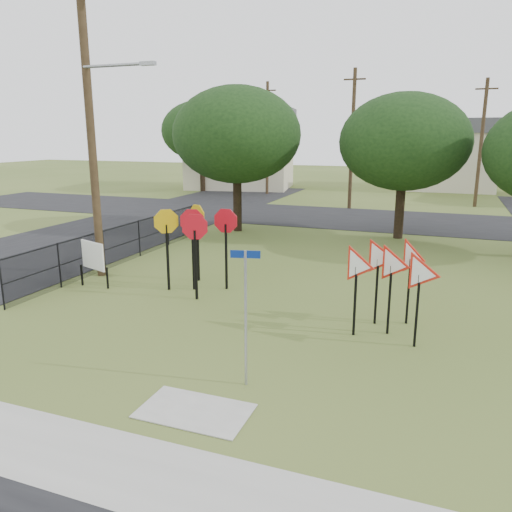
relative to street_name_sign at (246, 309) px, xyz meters
The scene contains 19 objects.
ground 2.02m from the street_name_sign, 113.75° to the left, with size 140.00×140.00×0.00m, color #475C22.
sidewalk 3.49m from the street_name_sign, 99.22° to the right, with size 30.00×1.60×0.02m, color #A09E97.
street_left 16.81m from the street_name_sign, 138.31° to the left, with size 8.00×50.00×0.02m, color black.
street_far 21.20m from the street_name_sign, 91.35° to the left, with size 60.00×8.00×0.02m, color black.
curb_pad 2.10m from the street_name_sign, 111.46° to the right, with size 2.00×1.20×0.02m, color #A09E97.
street_name_sign is the anchor object (origin of this frame).
stop_sign_cluster 6.58m from the street_name_sign, 125.69° to the left, with size 2.44×2.15×2.65m.
yield_sign_cluster 4.47m from the street_name_sign, 58.38° to the left, with size 2.40×2.08×2.33m.
info_board 8.36m from the street_name_sign, 148.34° to the left, with size 1.16×0.45×1.52m.
utility_pole_main 10.22m from the street_name_sign, 143.95° to the left, with size 3.55×0.33×10.00m.
far_pole_a 25.43m from the street_name_sign, 95.68° to the left, with size 1.40×0.24×9.00m.
far_pole_b 29.77m from the street_name_sign, 79.31° to the left, with size 1.40×0.24×8.50m.
far_pole_c 32.99m from the street_name_sign, 108.63° to the left, with size 1.40×0.24×9.00m.
fence_run 10.99m from the street_name_sign, 137.65° to the left, with size 0.05×11.55×1.50m.
house_left 38.06m from the street_name_sign, 112.42° to the left, with size 10.58×8.88×7.20m.
house_mid 41.31m from the street_name_sign, 85.13° to the left, with size 8.40×8.40×6.20m.
tree_near_left 16.79m from the street_name_sign, 113.24° to the left, with size 6.40×6.40×7.27m.
tree_near_mid 16.47m from the street_name_sign, 84.68° to the left, with size 6.00×6.00×6.80m.
tree_far_left 35.41m from the street_name_sign, 117.92° to the left, with size 6.80×6.80×7.73m.
Camera 1 is at (3.90, -9.60, 4.90)m, focal length 35.00 mm.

